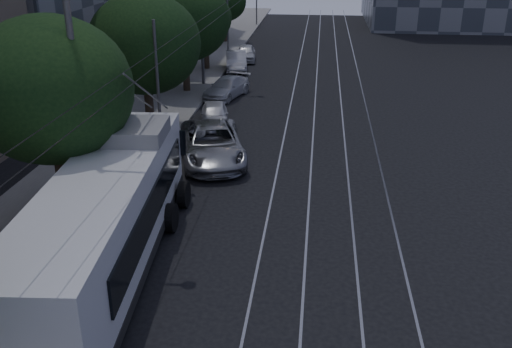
{
  "coord_description": "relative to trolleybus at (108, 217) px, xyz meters",
  "views": [
    {
      "loc": [
        1.91,
        -14.5,
        9.36
      ],
      "look_at": [
        -0.08,
        3.17,
        1.88
      ],
      "focal_mm": 40.0,
      "sensor_mm": 36.0,
      "label": 1
    }
  ],
  "objects": [
    {
      "name": "car_white_d",
      "position": [
        0.09,
        30.97,
        -1.06
      ],
      "size": [
        1.85,
        3.84,
        1.27
      ],
      "primitive_type": "imported",
      "rotation": [
        0.0,
        0.0,
        0.1
      ],
      "color": "silver",
      "rests_on": "ground"
    },
    {
      "name": "ground",
      "position": [
        4.1,
        0.14,
        -1.69
      ],
      "size": [
        120.0,
        120.0,
        0.0
      ],
      "primitive_type": "plane",
      "color": "black",
      "rests_on": "ground"
    },
    {
      "name": "tree_5",
      "position": [
        -2.9,
        38.96,
        2.04
      ],
      "size": [
        3.99,
        3.99,
        5.55
      ],
      "color": "black",
      "rests_on": "ground"
    },
    {
      "name": "trolleybus",
      "position": [
        0.0,
        0.0,
        0.0
      ],
      "size": [
        3.49,
        12.36,
        5.63
      ],
      "rotation": [
        0.0,
        0.0,
        0.08
      ],
      "color": "silver",
      "rests_on": "ground"
    },
    {
      "name": "tram_rails",
      "position": [
        6.6,
        20.14,
        -1.68
      ],
      "size": [
        4.52,
        90.0,
        0.02
      ],
      "color": "gray",
      "rests_on": "ground"
    },
    {
      "name": "tree_2",
      "position": [
        -2.4,
        12.49,
        2.83
      ],
      "size": [
        5.41,
        5.41,
        6.96
      ],
      "color": "black",
      "rests_on": "ground"
    },
    {
      "name": "car_white_c",
      "position": [
        -0.2,
        27.55,
        -1.0
      ],
      "size": [
        2.14,
        4.38,
        1.38
      ],
      "primitive_type": "imported",
      "rotation": [
        0.0,
        0.0,
        0.17
      ],
      "color": "#B5B4B9",
      "rests_on": "ground"
    },
    {
      "name": "tree_1",
      "position": [
        -2.4,
        2.38,
        3.14
      ],
      "size": [
        5.22,
        5.22,
        7.2
      ],
      "color": "black",
      "rests_on": "ground"
    },
    {
      "name": "overhead_wires",
      "position": [
        -0.87,
        20.14,
        1.78
      ],
      "size": [
        2.23,
        90.0,
        6.0
      ],
      "color": "black",
      "rests_on": "ground"
    },
    {
      "name": "pickup_silver",
      "position": [
        1.4,
        9.14,
        -0.9
      ],
      "size": [
        4.06,
        6.23,
        1.59
      ],
      "primitive_type": "imported",
      "rotation": [
        0.0,
        0.0,
        0.27
      ],
      "color": "gray",
      "rests_on": "ground"
    },
    {
      "name": "tree_4",
      "position": [
        -2.4,
        27.31,
        2.08
      ],
      "size": [
        3.89,
        3.89,
        5.55
      ],
      "color": "black",
      "rests_on": "ground"
    },
    {
      "name": "streetlamp_near",
      "position": [
        -0.69,
        1.44,
        4.14
      ],
      "size": [
        2.35,
        0.44,
        9.65
      ],
      "color": "#5A5A5C",
      "rests_on": "ground"
    },
    {
      "name": "car_white_b",
      "position": [
        0.31,
        19.89,
        -1.09
      ],
      "size": [
        2.85,
        4.48,
        1.21
      ],
      "primitive_type": "imported",
      "rotation": [
        0.0,
        0.0,
        -0.3
      ],
      "color": "silver",
      "rests_on": "ground"
    },
    {
      "name": "tree_3",
      "position": [
        -2.4,
        20.69,
        2.89
      ],
      "size": [
        5.72,
        5.72,
        7.16
      ],
      "color": "black",
      "rests_on": "ground"
    },
    {
      "name": "car_white_a",
      "position": [
        0.6,
        14.14,
        -1.09
      ],
      "size": [
        2.06,
        3.74,
        1.2
      ],
      "primitive_type": "imported",
      "rotation": [
        0.0,
        0.0,
        0.19
      ],
      "color": "silver",
      "rests_on": "ground"
    },
    {
      "name": "sidewalk",
      "position": [
        -3.4,
        20.14,
        -1.62
      ],
      "size": [
        5.0,
        90.0,
        0.15
      ],
      "primitive_type": "cube",
      "color": "gray",
      "rests_on": "ground"
    }
  ]
}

